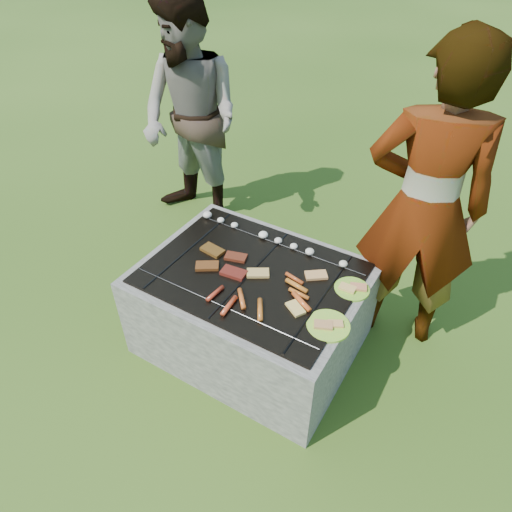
{
  "coord_description": "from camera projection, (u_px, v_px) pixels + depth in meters",
  "views": [
    {
      "loc": [
        1.07,
        -1.72,
        2.38
      ],
      "look_at": [
        0.0,
        0.05,
        0.7
      ],
      "focal_mm": 32.0,
      "sensor_mm": 36.0,
      "label": 1
    }
  ],
  "objects": [
    {
      "name": "sausages",
      "position": [
        267.0,
        297.0,
        2.51
      ],
      "size": [
        0.53,
        0.48,
        0.03
      ],
      "color": "#CF4422",
      "rests_on": "fire_pit"
    },
    {
      "name": "mushrooms",
      "position": [
        265.0,
        236.0,
        2.94
      ],
      "size": [
        1.06,
        0.06,
        0.04
      ],
      "color": "beige",
      "rests_on": "fire_pit"
    },
    {
      "name": "plate_near",
      "position": [
        328.0,
        326.0,
        2.37
      ],
      "size": [
        0.28,
        0.28,
        0.03
      ],
      "color": "yellow",
      "rests_on": "fire_pit"
    },
    {
      "name": "cook",
      "position": [
        424.0,
        208.0,
        2.57
      ],
      "size": [
        0.81,
        0.64,
        1.94
      ],
      "primitive_type": "imported",
      "rotation": [
        0.0,
        0.0,
        3.42
      ],
      "color": "#A39888",
      "rests_on": "ground"
    },
    {
      "name": "bread_on_grate",
      "position": [
        288.0,
        282.0,
        2.61
      ],
      "size": [
        0.46,
        0.42,
        0.02
      ],
      "color": "#D8BE6E",
      "rests_on": "fire_pit"
    },
    {
      "name": "bystander",
      "position": [
        191.0,
        120.0,
        3.63
      ],
      "size": [
        1.01,
        0.84,
        1.87
      ],
      "primitive_type": "imported",
      "rotation": [
        0.0,
        0.0,
        -0.16
      ],
      "color": "gray",
      "rests_on": "ground"
    },
    {
      "name": "fire_pit",
      "position": [
        252.0,
        311.0,
        2.9
      ],
      "size": [
        1.3,
        1.0,
        0.62
      ],
      "color": "#A39A91",
      "rests_on": "ground"
    },
    {
      "name": "plate_far",
      "position": [
        352.0,
        289.0,
        2.58
      ],
      "size": [
        0.26,
        0.26,
        0.03
      ],
      "color": "#B9E637",
      "rests_on": "fire_pit"
    },
    {
      "name": "pork_slabs",
      "position": [
        222.0,
        262.0,
        2.75
      ],
      "size": [
        0.39,
        0.28,
        0.02
      ],
      "color": "brown",
      "rests_on": "fire_pit"
    },
    {
      "name": "lawn",
      "position": [
        252.0,
        340.0,
        3.08
      ],
      "size": [
        60.0,
        60.0,
        0.0
      ],
      "primitive_type": "plane",
      "color": "#294A12",
      "rests_on": "ground"
    }
  ]
}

